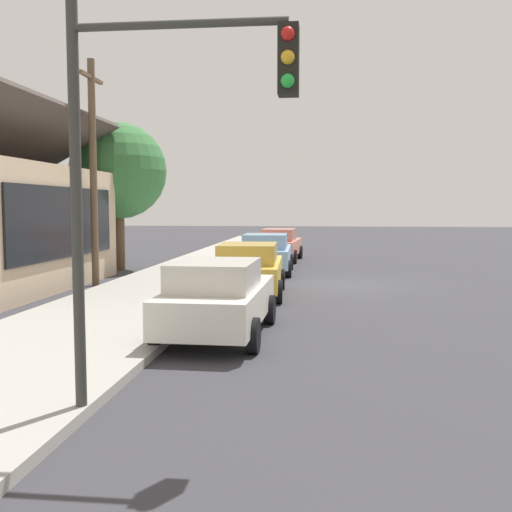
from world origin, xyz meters
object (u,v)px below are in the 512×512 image
at_px(car_coral, 280,244).
at_px(shade_tree, 118,171).
at_px(utility_pole_wooden, 93,169).
at_px(car_ivory, 218,298).
at_px(car_mustard, 249,269).
at_px(car_skyblue, 266,253).
at_px(traffic_light_main, 159,137).
at_px(fire_hydrant_red, 241,255).

xyz_separation_m(car_coral, shade_tree, (-4.84, 6.43, 3.32)).
bearing_deg(utility_pole_wooden, car_coral, -29.61).
xyz_separation_m(car_ivory, utility_pole_wooden, (7.32, 5.51, 3.11)).
height_order(car_ivory, car_mustard, same).
relative_size(car_mustard, utility_pole_wooden, 0.62).
distance_m(car_skyblue, traffic_light_main, 16.62).
relative_size(traffic_light_main, fire_hydrant_red, 7.32).
bearing_deg(utility_pole_wooden, fire_hydrant_red, -29.41).
bearing_deg(shade_tree, utility_pole_wooden, -169.84).
bearing_deg(car_skyblue, car_coral, -3.24).
bearing_deg(car_skyblue, shade_tree, 82.66).
bearing_deg(utility_pole_wooden, car_ivory, -143.03).
relative_size(car_coral, fire_hydrant_red, 6.60).
bearing_deg(shade_tree, fire_hydrant_red, -65.99).
distance_m(traffic_light_main, utility_pole_wooden, 13.38).
height_order(car_mustard, car_coral, same).
height_order(car_mustard, car_skyblue, same).
distance_m(car_skyblue, shade_tree, 7.12).
bearing_deg(utility_pole_wooden, shade_tree, 10.16).
xyz_separation_m(car_coral, traffic_light_main, (-21.88, -0.11, 2.68)).
bearing_deg(utility_pole_wooden, car_mustard, -108.07).
height_order(utility_pole_wooden, fire_hydrant_red, utility_pole_wooden).
distance_m(traffic_light_main, fire_hydrant_red, 19.52).
distance_m(car_coral, shade_tree, 8.70).
xyz_separation_m(car_skyblue, utility_pole_wooden, (-4.28, 5.38, 3.11)).
xyz_separation_m(car_coral, fire_hydrant_red, (-2.66, 1.55, -0.32)).
xyz_separation_m(car_mustard, car_skyblue, (6.06, 0.07, 0.00)).
bearing_deg(fire_hydrant_red, car_mustard, -170.72).
distance_m(car_ivory, utility_pole_wooden, 9.67).
xyz_separation_m(car_skyblue, shade_tree, (0.64, 6.26, 3.31)).
height_order(shade_tree, utility_pole_wooden, utility_pole_wooden).
relative_size(shade_tree, fire_hydrant_red, 8.67).
xyz_separation_m(shade_tree, fire_hydrant_red, (2.17, -4.88, -3.63)).
distance_m(car_ivory, car_skyblue, 11.60).
height_order(car_skyblue, traffic_light_main, traffic_light_main).
bearing_deg(utility_pole_wooden, traffic_light_main, -154.97).
bearing_deg(car_mustard, utility_pole_wooden, 69.59).
distance_m(car_ivory, fire_hydrant_red, 14.49).
height_order(car_coral, utility_pole_wooden, utility_pole_wooden).
bearing_deg(car_mustard, car_ivory, 178.26).
height_order(car_mustard, utility_pole_wooden, utility_pole_wooden).
bearing_deg(car_ivory, car_mustard, 1.94).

